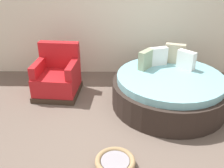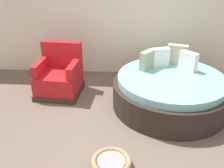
# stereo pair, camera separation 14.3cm
# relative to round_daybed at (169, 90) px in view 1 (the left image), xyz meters

# --- Properties ---
(ground_plane) EXTENTS (8.00, 8.00, 0.02)m
(ground_plane) POSITION_rel_round_daybed_xyz_m (-0.75, -1.05, -0.30)
(ground_plane) COLOR #66564C
(back_wall) EXTENTS (8.00, 0.12, 2.69)m
(back_wall) POSITION_rel_round_daybed_xyz_m (-0.75, 1.45, 1.06)
(back_wall) COLOR silver
(back_wall) RESTS_ON ground_plane
(round_daybed) EXTENTS (1.97, 1.97, 0.93)m
(round_daybed) POSITION_rel_round_daybed_xyz_m (0.00, 0.00, 0.00)
(round_daybed) COLOR #2D231E
(round_daybed) RESTS_ON ground_plane
(red_armchair) EXTENTS (0.86, 0.86, 0.94)m
(red_armchair) POSITION_rel_round_daybed_xyz_m (-2.03, 0.40, 0.04)
(red_armchair) COLOR #38281E
(red_armchair) RESTS_ON ground_plane
(pet_basket) EXTENTS (0.51, 0.51, 0.13)m
(pet_basket) POSITION_rel_round_daybed_xyz_m (-0.93, -1.53, -0.22)
(pet_basket) COLOR #9E7F56
(pet_basket) RESTS_ON ground_plane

